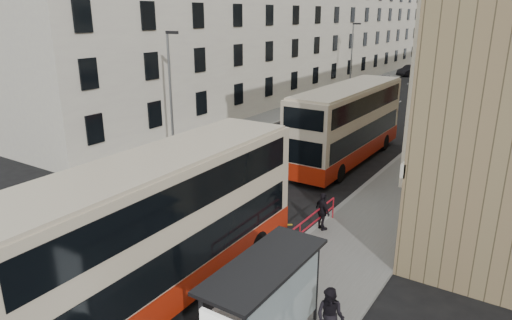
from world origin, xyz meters
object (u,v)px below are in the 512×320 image
Objects in this scene: bus_shelter at (261,295)px; pedestrian_mid at (330,317)px; pedestrian_far at (323,211)px; car_silver at (386,80)px; white_van at (367,98)px; double_decker_rear at (347,124)px; car_red at (485,74)px; street_lamp_far at (352,55)px; pedestrian_near at (255,285)px; car_dark at (410,70)px; street_lamp_near at (171,89)px; double_decker_front at (158,230)px.

pedestrian_mid is (1.31, 1.53, -1.10)m from bus_shelter.
pedestrian_far is at bearing 115.72° from pedestrian_mid.
bus_shelter is 53.83m from car_silver.
pedestrian_mid reaches higher than white_van.
double_decker_rear reaches higher than pedestrian_mid.
white_van is at bearing 68.96° from car_red.
car_red is (1.81, 47.95, -1.79)m from double_decker_rear.
street_lamp_far reaches higher than pedestrian_near.
double_decker_rear is 2.51× the size of white_van.
car_red is at bearing -55.88° from pedestrian_far.
pedestrian_mid reaches higher than pedestrian_near.
street_lamp_far is 44.03m from pedestrian_mid.
car_silver is at bearing -71.36° from car_dark.
street_lamp_far reaches higher than white_van.
bus_shelter is 0.53× the size of street_lamp_near.
car_silver is (-11.55, 44.04, -0.31)m from pedestrian_far.
double_decker_front is at bearing -48.60° from street_lamp_near.
white_van is (-9.41, 35.86, -0.27)m from pedestrian_near.
double_decker_front is 2.56× the size of car_dark.
pedestrian_near is at bearing -76.85° from double_decker_rear.
pedestrian_near is (13.29, -10.56, -3.69)m from street_lamp_near.
car_silver is (-14.85, 50.54, -0.35)m from pedestrian_mid.
double_decker_front is at bearing 104.50° from pedestrian_far.
white_van is 1.20× the size of car_silver.
street_lamp_near is 11.38m from double_decker_rear.
pedestrian_near is at bearing -71.86° from street_lamp_far.
double_decker_rear reaches higher than bus_shelter.
pedestrian_near is 51.69m from car_silver.
car_red is (1.10, 65.37, -1.82)m from double_decker_front.
street_lamp_far is 4.50× the size of pedestrian_mid.
double_decker_front is at bearing -101.28° from car_silver.
street_lamp_far is 0.66× the size of double_decker_rear.
pedestrian_mid reaches higher than pedestrian_far.
street_lamp_near reaches higher than pedestrian_near.
white_van is (-5.70, 19.54, -1.80)m from double_decker_rear.
double_decker_front is 5.96m from pedestrian_mid.
pedestrian_mid is at bearing 7.10° from double_decker_front.
white_van is at bearing 106.59° from double_decker_rear.
car_silver is 11.71m from car_dark.
pedestrian_near is at bearing -77.16° from white_van.
double_decker_front reaches higher than pedestrian_near.
car_red is (10.24, 14.02, -0.00)m from car_silver.
street_lamp_far is at bearing -118.14° from car_silver.
pedestrian_mid is 1.04× the size of pedestrian_far.
white_van is at bearing -65.40° from car_dark.
white_van is at bearing 98.93° from double_decker_front.
street_lamp_far is at bearing -74.44° from car_dark.
double_decker_rear is at bearing -39.99° from pedestrian_far.
street_lamp_near is at bearing 13.89° from pedestrian_far.
double_decker_rear reaches higher than pedestrian_far.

